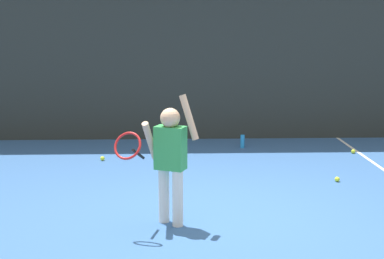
{
  "coord_description": "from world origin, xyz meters",
  "views": [
    {
      "loc": [
        -0.45,
        -5.71,
        2.02
      ],
      "look_at": [
        -0.24,
        0.48,
        0.85
      ],
      "focal_mm": 52.12,
      "sensor_mm": 36.0,
      "label": 1
    }
  ],
  "objects_px": {
    "tennis_ball_2": "(353,151)",
    "tennis_ball_0": "(102,158)",
    "tennis_ball_4": "(337,179)",
    "water_bottle": "(242,141)",
    "tennis_player": "(169,155)"
  },
  "relations": [
    {
      "from": "tennis_ball_4",
      "to": "tennis_ball_2",
      "type": "bearing_deg",
      "value": 65.54
    },
    {
      "from": "water_bottle",
      "to": "tennis_ball_4",
      "type": "height_order",
      "value": "water_bottle"
    },
    {
      "from": "tennis_player",
      "to": "tennis_ball_4",
      "type": "xyz_separation_m",
      "value": [
        2.18,
        1.5,
        -0.69
      ]
    },
    {
      "from": "water_bottle",
      "to": "tennis_ball_2",
      "type": "height_order",
      "value": "water_bottle"
    },
    {
      "from": "tennis_player",
      "to": "water_bottle",
      "type": "distance_m",
      "value": 3.81
    },
    {
      "from": "tennis_player",
      "to": "water_bottle",
      "type": "bearing_deg",
      "value": 94.81
    },
    {
      "from": "tennis_ball_2",
      "to": "tennis_ball_0",
      "type": "bearing_deg",
      "value": -175.13
    },
    {
      "from": "water_bottle",
      "to": "tennis_ball_0",
      "type": "xyz_separation_m",
      "value": [
        -2.22,
        -0.81,
        -0.08
      ]
    },
    {
      "from": "tennis_player",
      "to": "tennis_ball_2",
      "type": "relative_size",
      "value": 20.46
    },
    {
      "from": "tennis_ball_2",
      "to": "tennis_ball_4",
      "type": "relative_size",
      "value": 1.0
    },
    {
      "from": "tennis_ball_0",
      "to": "water_bottle",
      "type": "bearing_deg",
      "value": 20.09
    },
    {
      "from": "tennis_ball_0",
      "to": "tennis_ball_4",
      "type": "relative_size",
      "value": 1.0
    },
    {
      "from": "tennis_ball_4",
      "to": "tennis_ball_0",
      "type": "bearing_deg",
      "value": 158.54
    },
    {
      "from": "water_bottle",
      "to": "tennis_ball_0",
      "type": "relative_size",
      "value": 3.33
    },
    {
      "from": "tennis_player",
      "to": "tennis_ball_0",
      "type": "xyz_separation_m",
      "value": [
        -1.02,
        2.76,
        -0.69
      ]
    }
  ]
}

